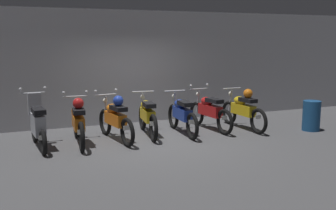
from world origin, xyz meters
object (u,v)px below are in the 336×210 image
object	(u,v)px
motorbike_slot_2	(115,118)
motorbike_slot_0	(38,124)
motorbike_slot_5	(210,111)
motorbike_slot_3	(147,116)
motorbike_slot_6	(243,109)
motorbike_slot_1	(78,121)
motorbike_slot_4	(182,114)
trash_bin	(311,116)

from	to	relation	value
motorbike_slot_2	motorbike_slot_0	bearing A→B (deg)	-179.41
motorbike_slot_2	motorbike_slot_5	world-z (taller)	same
motorbike_slot_3	motorbike_slot_0	bearing A→B (deg)	-174.90
motorbike_slot_3	motorbike_slot_6	distance (m)	2.58
motorbike_slot_1	motorbike_slot_5	bearing A→B (deg)	3.65
motorbike_slot_3	motorbike_slot_4	xyz separation A→B (m)	(0.85, -0.16, 0.00)
motorbike_slot_6	motorbike_slot_4	bearing A→B (deg)	176.37
motorbike_slot_5	motorbike_slot_6	xyz separation A→B (m)	(0.86, -0.25, 0.03)
motorbike_slot_4	motorbike_slot_5	distance (m)	0.86
motorbike_slot_0	motorbike_slot_5	bearing A→B (deg)	2.80
motorbike_slot_4	trash_bin	world-z (taller)	motorbike_slot_4
trash_bin	motorbike_slot_3	bearing A→B (deg)	165.01
motorbike_slot_4	motorbike_slot_2	bearing A→B (deg)	-178.35
motorbike_slot_1	motorbike_slot_2	world-z (taller)	same
motorbike_slot_4	motorbike_slot_6	bearing A→B (deg)	-3.63
motorbike_slot_1	motorbike_slot_4	size ratio (longest dim) A/B	1.00
motorbike_slot_0	motorbike_slot_5	distance (m)	4.28
motorbike_slot_3	trash_bin	size ratio (longest dim) A/B	2.51
motorbike_slot_6	trash_bin	bearing A→B (deg)	-28.26
motorbike_slot_2	motorbike_slot_3	bearing A→B (deg)	13.86
motorbike_slot_1	trash_bin	size ratio (longest dim) A/B	2.52
motorbike_slot_5	motorbike_slot_2	bearing A→B (deg)	-175.73
motorbike_slot_1	trash_bin	world-z (taller)	motorbike_slot_1
motorbike_slot_6	motorbike_slot_2	bearing A→B (deg)	179.01
motorbike_slot_6	trash_bin	world-z (taller)	motorbike_slot_6
motorbike_slot_1	trash_bin	bearing A→B (deg)	-8.40
motorbike_slot_3	motorbike_slot_5	world-z (taller)	motorbike_slot_5
motorbike_slot_3	trash_bin	bearing A→B (deg)	-14.99
motorbike_slot_2	trash_bin	distance (m)	5.04
motorbike_slot_5	trash_bin	distance (m)	2.63
motorbike_slot_3	motorbike_slot_6	size ratio (longest dim) A/B	1.00
motorbike_slot_6	motorbike_slot_0	bearing A→B (deg)	179.54
motorbike_slot_6	motorbike_slot_1	bearing A→B (deg)	179.57
motorbike_slot_4	motorbike_slot_6	world-z (taller)	motorbike_slot_6
motorbike_slot_0	motorbike_slot_5	size ratio (longest dim) A/B	0.86
motorbike_slot_0	motorbike_slot_2	bearing A→B (deg)	0.59
motorbike_slot_2	motorbike_slot_5	xyz separation A→B (m)	(2.56, 0.19, -0.04)
motorbike_slot_4	motorbike_slot_5	bearing A→B (deg)	9.48
motorbike_slot_1	motorbike_slot_2	xyz separation A→B (m)	(0.85, 0.03, 0.00)
motorbike_slot_1	motorbike_slot_3	size ratio (longest dim) A/B	1.00
motorbike_slot_1	motorbike_slot_0	bearing A→B (deg)	179.38
motorbike_slot_0	motorbike_slot_2	size ratio (longest dim) A/B	0.87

